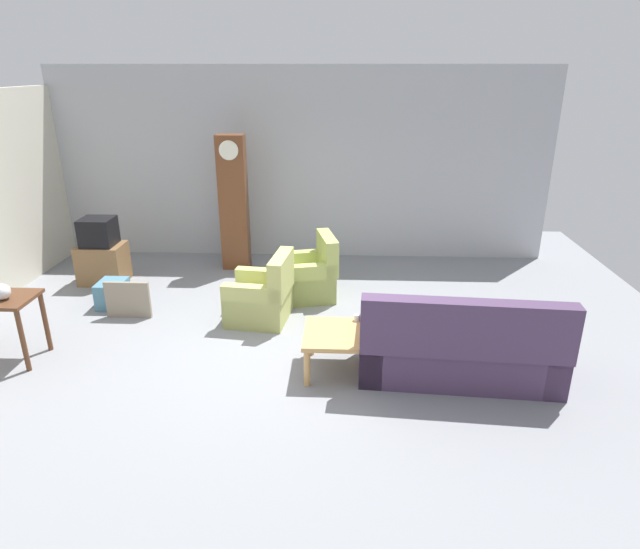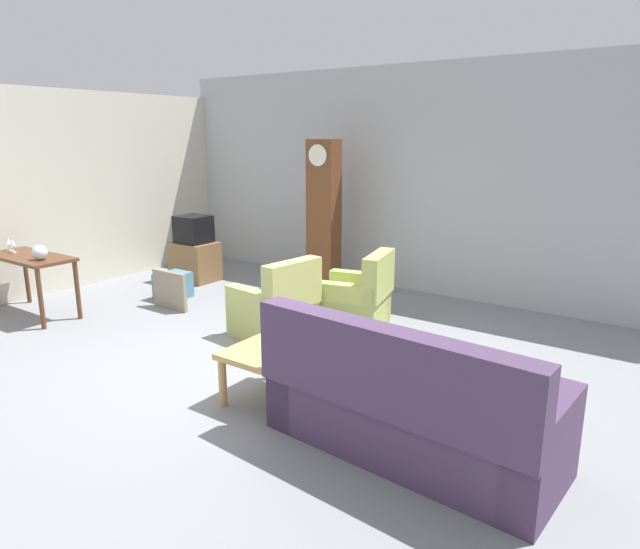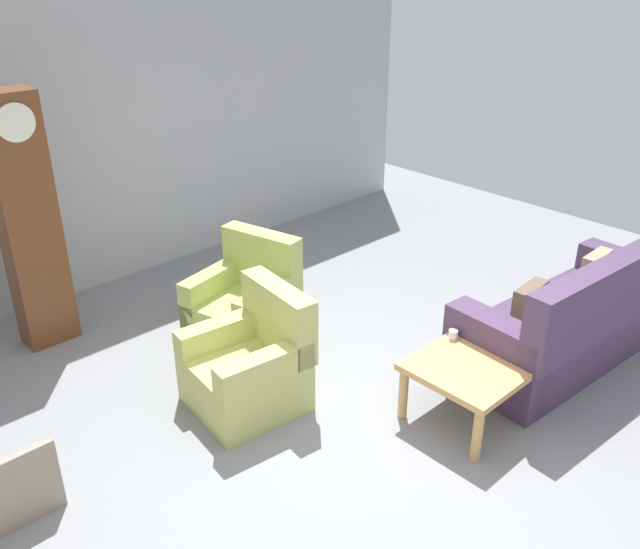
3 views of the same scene
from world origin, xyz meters
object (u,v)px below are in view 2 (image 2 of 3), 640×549
at_px(wine_glass_tall, 9,243).
at_px(storage_box_blue, 173,286).
at_px(cup_blue_rimmed, 316,341).
at_px(grandfather_clock, 324,216).
at_px(wine_glass_mid, 13,244).
at_px(coffee_table_wood, 285,360).
at_px(framed_picture_leaning, 170,290).
at_px(tv_crt, 193,229).
at_px(glass_dome_cloche, 40,252).
at_px(bowl_shallow_green, 314,352).
at_px(console_table_dark, 30,264).
at_px(tv_stand_cabinet, 195,261).
at_px(cup_white_porcelain, 333,350).
at_px(bowl_white_stacked, 314,361).
at_px(armchair_olive_near, 276,311).
at_px(couch_floral, 406,409).
at_px(armchair_olive_far, 356,302).

bearing_deg(wine_glass_tall, storage_box_blue, 49.50).
bearing_deg(cup_blue_rimmed, grandfather_clock, 123.76).
height_order(storage_box_blue, wine_glass_mid, wine_glass_mid).
distance_m(coffee_table_wood, framed_picture_leaning, 3.18).
bearing_deg(framed_picture_leaning, tv_crt, 124.83).
bearing_deg(coffee_table_wood, glass_dome_cloche, 179.79).
xyz_separation_m(glass_dome_cloche, bowl_shallow_green, (4.01, 0.08, -0.37)).
relative_size(console_table_dark, tv_stand_cabinet, 1.91).
distance_m(cup_white_porcelain, bowl_white_stacked, 0.27).
bearing_deg(console_table_dark, wine_glass_mid, -173.11).
bearing_deg(armchair_olive_near, couch_floral, -30.23).
bearing_deg(armchair_olive_near, bowl_shallow_green, -40.09).
bearing_deg(couch_floral, armchair_olive_near, 149.77).
distance_m(cup_white_porcelain, bowl_shallow_green, 0.16).
xyz_separation_m(armchair_olive_near, framed_picture_leaning, (-1.80, -0.01, -0.05)).
bearing_deg(armchair_olive_far, tv_stand_cabinet, 172.45).
distance_m(armchair_olive_far, cup_blue_rimmed, 1.87).
distance_m(armchair_olive_near, tv_crt, 2.98).
bearing_deg(cup_blue_rimmed, armchair_olive_far, 110.74).
relative_size(storage_box_blue, bowl_shallow_green, 3.16).
xyz_separation_m(console_table_dark, glass_dome_cloche, (0.37, -0.05, 0.20)).
relative_size(tv_crt, bowl_white_stacked, 3.19).
relative_size(storage_box_blue, wine_glass_mid, 2.44).
height_order(grandfather_clock, cup_white_porcelain, grandfather_clock).
xyz_separation_m(console_table_dark, bowl_shallow_green, (4.38, 0.03, -0.17)).
distance_m(glass_dome_cloche, wine_glass_tall, 0.82).
xyz_separation_m(armchair_olive_far, tv_crt, (-3.24, 0.43, 0.51)).
xyz_separation_m(cup_blue_rimmed, bowl_shallow_green, (0.13, -0.20, -0.01)).
bearing_deg(bowl_white_stacked, framed_picture_leaning, 158.30).
relative_size(armchair_olive_near, cup_blue_rimmed, 12.67).
distance_m(cup_white_porcelain, cup_blue_rimmed, 0.27).
xyz_separation_m(tv_crt, cup_white_porcelain, (4.15, -2.28, -0.31)).
bearing_deg(cup_white_porcelain, bowl_white_stacked, -90.18).
height_order(grandfather_clock, cup_blue_rimmed, grandfather_clock).
bearing_deg(armchair_olive_far, wine_glass_mid, -152.65).
relative_size(armchair_olive_far, framed_picture_leaning, 1.57).
bearing_deg(tv_crt, wine_glass_tall, -108.53).
bearing_deg(bowl_shallow_green, coffee_table_wood, -157.79).
bearing_deg(storage_box_blue, tv_crt, 119.48).
height_order(tv_stand_cabinet, wine_glass_tall, wine_glass_tall).
bearing_deg(tv_stand_cabinet, armchair_olive_far, -7.55).
xyz_separation_m(armchair_olive_far, wine_glass_tall, (-4.05, -1.98, 0.58)).
distance_m(framed_picture_leaning, glass_dome_cloche, 1.60).
bearing_deg(cup_blue_rimmed, storage_box_blue, 159.24).
bearing_deg(console_table_dark, tv_stand_cabinet, 81.67).
bearing_deg(tv_stand_cabinet, wine_glass_tall, -108.53).
bearing_deg(armchair_olive_far, couch_floral, -50.95).
bearing_deg(grandfather_clock, bowl_shallow_green, -56.34).
bearing_deg(wine_glass_mid, wine_glass_tall, 170.03).
relative_size(framed_picture_leaning, glass_dome_cloche, 3.34).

